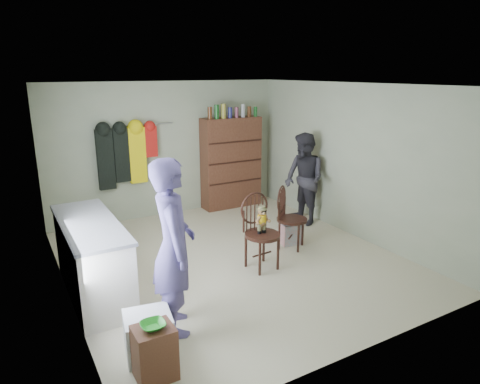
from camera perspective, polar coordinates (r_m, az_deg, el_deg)
ground_plane at (r=6.37m, az=-1.07°, el=-9.00°), size 5.00×5.00×0.00m
room_walls at (r=6.34m, az=-3.47°, el=5.87°), size 5.00×5.00×5.00m
counter at (r=5.59m, az=-19.10°, el=-8.31°), size 0.64×1.86×0.94m
stool at (r=4.14m, az=-11.31°, el=-20.29°), size 0.35×0.30×0.50m
bowl at (r=3.99m, az=-11.53°, el=-17.05°), size 0.22×0.22×0.05m
plastic_tub at (r=4.46m, az=-12.10°, el=-18.13°), size 0.51×0.49×0.42m
chair_front at (r=5.93m, az=2.67°, el=-4.63°), size 0.51×0.51×1.07m
chair_far at (r=6.65m, az=6.45°, el=-3.05°), size 0.62×0.62×0.99m
striped_bag at (r=6.91m, az=6.76°, el=-5.50°), size 0.36×0.30×0.34m
person_left at (r=4.47m, az=-8.86°, el=-7.25°), size 0.60×0.77×1.87m
person_right at (r=7.68m, az=8.54°, el=1.70°), size 0.65×0.82×1.64m
dresser at (r=8.57m, az=-1.19°, el=4.02°), size 1.20×0.39×2.08m
coat_rack at (r=7.83m, az=-15.01°, el=4.83°), size 1.42×0.12×1.09m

